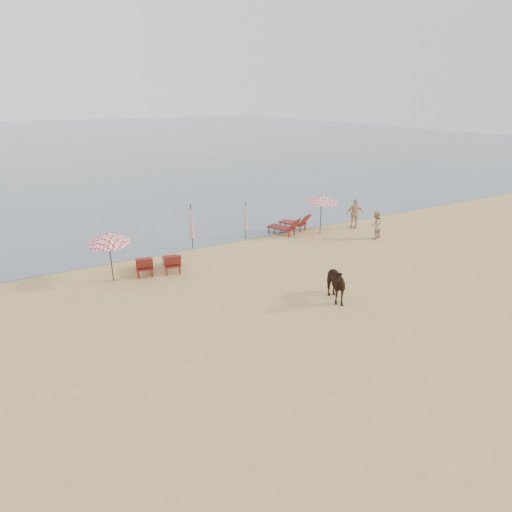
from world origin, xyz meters
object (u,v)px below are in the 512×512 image
Objects in this scene: umbrella_closed_left at (245,216)px; beachgoer_right_b at (355,214)px; cow at (333,283)px; lounger_cluster_right at (291,224)px; umbrella_open_left_b at (108,238)px; umbrella_closed_right at (191,221)px; lounger_cluster_left at (158,263)px; umbrella_open_right at (322,199)px; beachgoer_right_a at (375,225)px.

umbrella_closed_left is 1.15× the size of beachgoer_right_b.
cow is 0.97× the size of beachgoer_right_b.
lounger_cluster_right is 10.72m from umbrella_open_left_b.
umbrella_closed_left is 3.18m from umbrella_closed_right.
cow is (6.91, -6.08, -1.19)m from umbrella_open_left_b.
lounger_cluster_left is at bearing -157.05° from umbrella_closed_left.
umbrella_open_right is at bearing -63.79° from lounger_cluster_right.
beachgoer_right_a is at bearing 51.57° from cow.
umbrella_open_right is 1.45× the size of beachgoer_right_a.
beachgoer_right_a is at bearing -29.90° from umbrella_closed_left.
umbrella_open_left_b is at bearing 163.60° from umbrella_open_right.
umbrella_closed_right reaches higher than umbrella_open_right.
beachgoer_right_b is (12.21, 0.93, 0.42)m from lounger_cluster_left.
umbrella_open_left_b reaches higher than beachgoer_right_a.
umbrella_open_left_b reaches higher than lounger_cluster_right.
beachgoer_right_a is at bearing -68.22° from lounger_cluster_right.
umbrella_closed_left reaches higher than lounger_cluster_left.
umbrella_open_right reaches higher than lounger_cluster_left.
umbrella_open_left_b is (-1.95, 0.12, 1.44)m from lounger_cluster_left.
beachgoer_right_a is at bearing 103.16° from beachgoer_right_b.
umbrella_open_left_b is at bearing 25.96° from beachgoer_right_b.
beachgoer_right_a is at bearing -20.15° from umbrella_closed_right.
beachgoer_right_b is at bearing 17.08° from lounger_cluster_left.
beachgoer_right_b reaches higher than lounger_cluster_right.
umbrella_closed_left is (-4.09, 1.38, -0.78)m from umbrella_open_right.
umbrella_closed_left is 7.13m from beachgoer_right_a.
lounger_cluster_left is at bearing 169.40° from lounger_cluster_right.
lounger_cluster_right is 3.92m from beachgoer_right_b.
lounger_cluster_left is at bearing 146.31° from cow.
umbrella_open_right is at bearing -5.55° from umbrella_open_left_b.
umbrella_closed_right reaches higher than umbrella_closed_left.
beachgoer_right_b is (2.43, -0.11, -1.15)m from umbrella_open_right.
lounger_cluster_left is 0.90× the size of lounger_cluster_right.
umbrella_closed_left is at bearing 149.08° from lounger_cluster_right.
cow is (-4.83, -7.00, -1.31)m from umbrella_open_right.
lounger_cluster_left is at bearing -137.78° from umbrella_closed_right.
lounger_cluster_right is 6.04m from umbrella_closed_right.
umbrella_open_right is at bearing 18.77° from lounger_cluster_left.
cow is (4.96, -5.97, 0.26)m from lounger_cluster_left.
beachgoer_right_b is at bearing -6.75° from umbrella_open_left_b.
beachgoer_right_a reaches higher than lounger_cluster_right.
cow is at bearing -138.12° from lounger_cluster_right.
lounger_cluster_left is at bearing 165.17° from umbrella_open_right.
umbrella_closed_right is at bearing 15.89° from umbrella_open_left_b.
beachgoer_right_a is at bearing -15.20° from umbrella_open_left_b.
umbrella_open_right is 1.31× the size of cow.
umbrella_open_right is 8.61m from cow.
lounger_cluster_left is 11.92m from beachgoer_right_a.
beachgoer_right_a is 2.09m from beachgoer_right_b.
umbrella_closed_right is at bearing 122.97° from cow.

